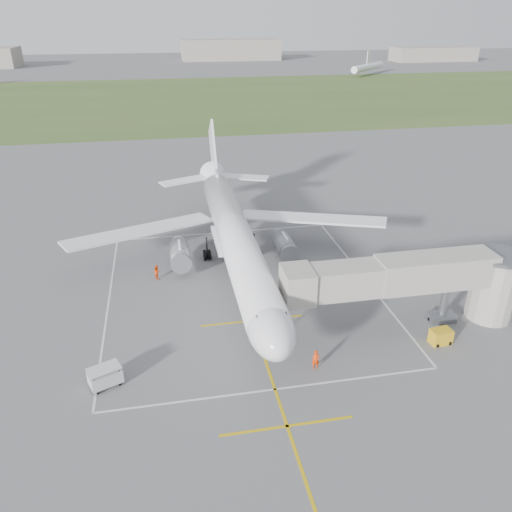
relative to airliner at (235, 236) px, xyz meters
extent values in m
plane|color=#5E5E61|center=(0.00, -0.75, -4.39)|extent=(700.00, 700.00, 0.00)
cube|color=#3A5625|center=(0.00, 129.25, -4.38)|extent=(700.00, 120.00, 0.02)
cube|color=gold|center=(0.00, -5.75, -4.38)|extent=(0.25, 60.00, 0.01)
cube|color=gold|center=(0.00, -24.75, -4.38)|extent=(10.00, 0.25, 0.01)
cube|color=gold|center=(0.00, -10.75, -4.38)|extent=(10.00, 0.25, 0.01)
cube|color=silver|center=(0.00, 11.25, -4.38)|extent=(28.00, 0.20, 0.01)
cube|color=silver|center=(0.00, -20.75, -4.38)|extent=(28.00, 0.20, 0.01)
cube|color=silver|center=(-14.00, -4.75, -4.38)|extent=(0.20, 32.00, 0.01)
cube|color=silver|center=(14.00, -4.75, -4.38)|extent=(0.20, 32.00, 0.01)
cylinder|color=white|center=(0.00, -0.75, 0.11)|extent=(3.80, 36.00, 3.80)
ellipsoid|color=white|center=(0.00, -18.75, 0.11)|extent=(3.80, 7.22, 3.80)
cube|color=black|center=(0.00, -19.65, 1.16)|extent=(2.40, 1.60, 0.99)
cone|color=white|center=(0.00, 19.75, 0.51)|extent=(3.80, 6.00, 3.80)
cube|color=white|center=(10.50, 5.25, -0.74)|extent=(17.93, 11.24, 1.23)
cube|color=white|center=(-10.50, 5.25, -0.74)|extent=(17.93, 11.24, 1.23)
cube|color=white|center=(0.00, 2.25, -1.44)|extent=(4.20, 8.00, 0.50)
cube|color=white|center=(0.00, 20.45, 4.81)|extent=(0.30, 7.89, 8.65)
cube|color=white|center=(0.00, 18.25, 1.81)|extent=(0.35, 5.00, 1.20)
cube|color=white|center=(4.20, 19.45, 0.71)|extent=(7.85, 5.03, 0.20)
cube|color=white|center=(-4.20, 19.45, 0.71)|extent=(7.85, 5.03, 0.20)
cylinder|color=gray|center=(6.20, 1.75, -2.49)|extent=(2.30, 4.20, 2.30)
cube|color=white|center=(6.20, 1.45, -1.69)|extent=(0.25, 2.40, 1.20)
cylinder|color=gray|center=(-6.20, 1.75, -2.49)|extent=(2.30, 4.20, 2.30)
cube|color=white|center=(-6.20, 1.45, -1.69)|extent=(0.25, 2.40, 1.20)
cylinder|color=black|center=(0.00, -15.25, -3.09)|extent=(0.18, 0.18, 2.60)
cylinder|color=black|center=(-0.11, -15.25, -3.99)|extent=(0.28, 0.80, 0.80)
cylinder|color=black|center=(0.11, -15.25, -3.99)|extent=(0.28, 0.80, 0.80)
cylinder|color=black|center=(2.90, 3.75, -2.99)|extent=(0.22, 0.22, 2.80)
cylinder|color=black|center=(2.62, 3.40, -3.91)|extent=(0.32, 0.96, 0.96)
cylinder|color=black|center=(3.18, 3.40, -3.91)|extent=(0.32, 0.96, 0.96)
cylinder|color=black|center=(2.62, 4.10, -3.91)|extent=(0.32, 0.96, 0.96)
cylinder|color=black|center=(3.18, 4.10, -3.91)|extent=(0.32, 0.96, 0.96)
cylinder|color=black|center=(-2.90, 3.75, -2.99)|extent=(0.22, 0.22, 2.80)
cylinder|color=black|center=(-3.18, 3.40, -3.91)|extent=(0.32, 0.96, 0.96)
cylinder|color=black|center=(-2.62, 3.40, -3.91)|extent=(0.32, 0.96, 0.96)
cylinder|color=black|center=(-3.18, 4.10, -3.91)|extent=(0.32, 0.96, 0.96)
cylinder|color=black|center=(-2.62, 4.10, -3.91)|extent=(0.32, 0.96, 0.96)
cube|color=#9B988C|center=(7.74, -14.25, 1.21)|extent=(11.09, 2.90, 2.80)
cube|color=#9B988C|center=(16.46, -14.25, 1.31)|extent=(11.09, 3.10, 3.00)
cube|color=#9B988C|center=(3.40, -14.25, 1.21)|extent=(2.60, 3.40, 3.00)
cylinder|color=slate|center=(18.00, -14.25, -2.29)|extent=(0.70, 0.70, 4.20)
cube|color=slate|center=(18.00, -14.25, -3.94)|extent=(2.60, 1.40, 0.90)
cylinder|color=#9B988C|center=(23.00, -14.25, -1.19)|extent=(4.40, 4.40, 6.40)
cylinder|color=slate|center=(23.00, -14.25, 2.21)|extent=(5.00, 5.00, 0.30)
cylinder|color=black|center=(17.00, -14.25, -4.04)|extent=(0.70, 0.30, 0.70)
cylinder|color=black|center=(19.00, -14.25, -4.04)|extent=(0.70, 0.30, 0.70)
cube|color=gold|center=(16.08, -17.50, -3.70)|extent=(1.96, 1.37, 1.39)
cylinder|color=black|center=(15.48, -18.06, -4.19)|extent=(0.22, 0.42, 0.41)
cylinder|color=black|center=(16.77, -17.94, -4.19)|extent=(0.22, 0.42, 0.41)
cube|color=silver|center=(-13.22, -17.75, -3.54)|extent=(2.90, 2.36, 1.10)
cube|color=silver|center=(-13.22, -17.75, -2.69)|extent=(2.90, 2.36, 0.08)
cylinder|color=black|center=(-13.91, -18.70, -3.34)|extent=(0.08, 0.08, 1.30)
cylinder|color=black|center=(-12.07, -17.91, -3.34)|extent=(0.08, 0.08, 1.30)
cylinder|color=black|center=(-14.38, -17.59, -3.34)|extent=(0.08, 0.08, 1.30)
cylinder|color=black|center=(-12.54, -16.81, -3.34)|extent=(0.08, 0.08, 1.30)
cylinder|color=black|center=(-13.84, -18.61, -4.19)|extent=(0.32, 0.44, 0.40)
cylinder|color=black|center=(-12.18, -17.91, -4.19)|extent=(0.32, 0.44, 0.40)
cylinder|color=black|center=(-14.27, -17.60, -4.19)|extent=(0.32, 0.44, 0.40)
cylinder|color=black|center=(-12.61, -16.89, -4.19)|extent=(0.32, 0.44, 0.40)
imported|color=#EF3607|center=(3.93, -18.82, -3.51)|extent=(0.68, 0.49, 1.76)
imported|color=#E63D07|center=(-8.94, -0.27, -3.57)|extent=(0.92, 1.00, 1.65)
cube|color=gray|center=(40.00, 279.25, 1.61)|extent=(60.00, 20.00, 12.00)
cube|color=gray|center=(160.00, 249.25, -0.39)|extent=(50.00, 18.00, 8.00)
cylinder|color=white|center=(92.20, 186.08, -0.89)|extent=(24.81, 24.97, 3.20)
cube|color=white|center=(92.20, 186.08, 3.61)|extent=(3.03, 3.05, 5.50)
camera|label=1|loc=(-7.32, -50.89, 22.65)|focal=35.00mm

